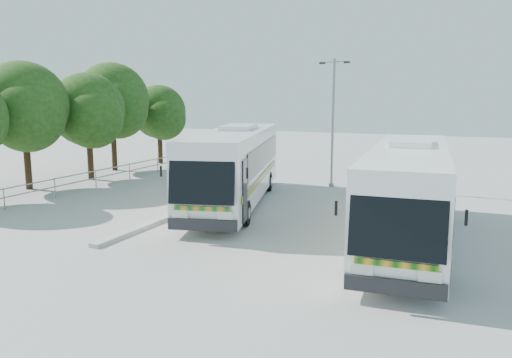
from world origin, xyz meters
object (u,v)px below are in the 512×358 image
at_px(tree_far_b, 24,106).
at_px(tree_far_e, 160,112).
at_px(tree_far_d, 113,100).
at_px(coach_main, 235,164).
at_px(coach_adjacent, 408,191).
at_px(lamppost, 333,117).
at_px(tree_far_c, 89,110).

xyz_separation_m(tree_far_b, tree_far_e, (0.39, 12.10, -0.68)).
relative_size(tree_far_d, coach_main, 0.57).
height_order(tree_far_d, coach_adjacent, tree_far_d).
xyz_separation_m(tree_far_e, coach_main, (11.64, -11.00, -1.98)).
xyz_separation_m(tree_far_d, coach_adjacent, (20.58, -9.77, -2.98)).
height_order(tree_far_e, coach_main, tree_far_e).
distance_m(tree_far_b, coach_adjacent, 20.58).
bearing_deg(tree_far_b, lamppost, 26.48).
relative_size(tree_far_b, coach_main, 0.54).
bearing_deg(lamppost, coach_main, -108.95).
distance_m(tree_far_b, tree_far_c, 4.01).
bearing_deg(coach_adjacent, tree_far_e, 140.02).
bearing_deg(tree_far_b, tree_far_c, 77.09).
bearing_deg(tree_far_e, tree_far_c, -86.46).
distance_m(coach_adjacent, lamppost, 11.19).
bearing_deg(tree_far_c, tree_far_d, 107.83).
bearing_deg(coach_main, tree_far_d, 137.15).
bearing_deg(tree_far_e, tree_far_b, -91.83).
height_order(tree_far_d, lamppost, tree_far_d).
xyz_separation_m(tree_far_b, lamppost, (15.02, 7.48, -0.65)).
bearing_deg(tree_far_e, tree_far_d, -98.63).
distance_m(tree_far_b, tree_far_d, 7.61).
bearing_deg(tree_far_d, tree_far_e, 81.37).
height_order(tree_far_e, lamppost, lamppost).
height_order(tree_far_b, tree_far_d, tree_far_d).
xyz_separation_m(tree_far_c, tree_far_d, (-1.19, 3.70, 0.56)).
distance_m(tree_far_c, lamppost, 14.57).
relative_size(tree_far_e, lamppost, 0.83).
bearing_deg(tree_far_b, tree_far_e, 88.17).
height_order(tree_far_c, lamppost, lamppost).
bearing_deg(coach_adjacent, tree_far_c, 158.29).
distance_m(tree_far_d, coach_adjacent, 22.98).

